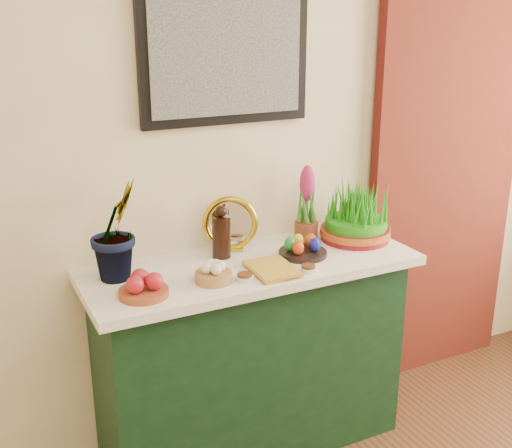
{
  "coord_description": "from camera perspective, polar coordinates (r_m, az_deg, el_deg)",
  "views": [
    {
      "loc": [
        -1.03,
        -0.22,
        1.89
      ],
      "look_at": [
        0.05,
        1.95,
        1.07
      ],
      "focal_mm": 45.0,
      "sensor_mm": 36.0,
      "label": 1
    }
  ],
  "objects": [
    {
      "name": "hyacinth_green",
      "position": [
        2.49,
        -12.44,
        0.89
      ],
      "size": [
        0.34,
        0.33,
        0.52
      ],
      "primitive_type": "imported",
      "rotation": [
        0.0,
        0.0,
        0.66
      ],
      "color": "#357826",
      "rests_on": "tablecloth"
    },
    {
      "name": "mirror",
      "position": [
        2.76,
        -2.29,
        -0.02
      ],
      "size": [
        0.24,
        0.14,
        0.24
      ],
      "color": "gold",
      "rests_on": "tablecloth"
    },
    {
      "name": "sideboard",
      "position": [
        2.88,
        -0.45,
        -11.98
      ],
      "size": [
        1.3,
        0.45,
        0.85
      ],
      "primitive_type": "cube",
      "color": "#13351B",
      "rests_on": "ground"
    },
    {
      "name": "spice_dish_left",
      "position": [
        2.49,
        -1.01,
        -4.76
      ],
      "size": [
        0.07,
        0.07,
        0.03
      ],
      "color": "silver",
      "rests_on": "tablecloth"
    },
    {
      "name": "wheatgrass_sabzeh",
      "position": [
        2.92,
        8.87,
        0.76
      ],
      "size": [
        0.32,
        0.32,
        0.26
      ],
      "color": "maroon",
      "rests_on": "tablecloth"
    },
    {
      "name": "garlic_basket",
      "position": [
        2.47,
        -3.81,
        -4.4
      ],
      "size": [
        0.17,
        0.17,
        0.08
      ],
      "color": "#AE7C46",
      "rests_on": "tablecloth"
    },
    {
      "name": "apple_bowl",
      "position": [
        2.38,
        -9.99,
        -5.45
      ],
      "size": [
        0.23,
        0.23,
        0.09
      ],
      "color": "brown",
      "rests_on": "tablecloth"
    },
    {
      "name": "spice_dish_right",
      "position": [
        2.58,
        4.67,
        -3.98
      ],
      "size": [
        0.07,
        0.07,
        0.03
      ],
      "color": "silver",
      "rests_on": "tablecloth"
    },
    {
      "name": "egg_plate",
      "position": [
        2.73,
        4.17,
        -2.2
      ],
      "size": [
        0.22,
        0.22,
        0.08
      ],
      "color": "black",
      "rests_on": "tablecloth"
    },
    {
      "name": "vinegar_cruet",
      "position": [
        2.69,
        -3.1,
        -0.95
      ],
      "size": [
        0.08,
        0.08,
        0.23
      ],
      "color": "black",
      "rests_on": "tablecloth"
    },
    {
      "name": "tablecloth",
      "position": [
        2.68,
        -0.48,
        -3.75
      ],
      "size": [
        1.4,
        0.55,
        0.04
      ],
      "primitive_type": "cube",
      "color": "white",
      "rests_on": "sideboard"
    },
    {
      "name": "book",
      "position": [
        2.53,
        -0.3,
        -4.25
      ],
      "size": [
        0.16,
        0.23,
        0.03
      ],
      "primitive_type": "imported",
      "rotation": [
        0.0,
        0.0,
        -0.04
      ],
      "color": "gold",
      "rests_on": "tablecloth"
    },
    {
      "name": "hyacinth_pink",
      "position": [
        2.88,
        4.52,
        1.51
      ],
      "size": [
        0.11,
        0.11,
        0.35
      ],
      "color": "brown",
      "rests_on": "tablecloth"
    }
  ]
}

